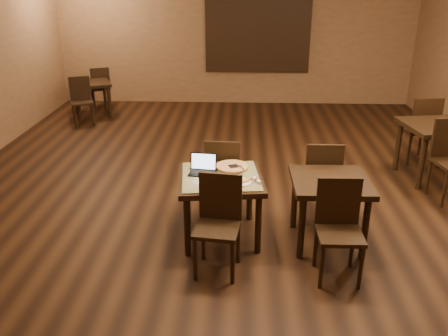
{
  "coord_description": "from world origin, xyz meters",
  "views": [
    {
      "loc": [
        0.23,
        -5.96,
        2.85
      ],
      "look_at": [
        0.02,
        -1.13,
        0.85
      ],
      "focal_mm": 38.0,
      "sensor_mm": 36.0,
      "label": 1
    }
  ],
  "objects_px": {
    "laptop": "(203,168)",
    "other_table_a": "(436,134)",
    "tiled_table": "(221,184)",
    "chair_main_near": "(219,218)",
    "other_table_b": "(91,88)",
    "other_table_c_chair_far": "(322,176)",
    "other_table_a_chair_far": "(421,126)",
    "other_table_b_chair_far": "(100,86)",
    "other_table_c_chair_near": "(339,223)",
    "other_table_c": "(330,190)",
    "pizza_pan": "(232,167)",
    "chair_main_far": "(223,171)",
    "other_table_b_chair_near": "(81,98)"
  },
  "relations": [
    {
      "from": "other_table_b",
      "to": "other_table_c_chair_near",
      "type": "relative_size",
      "value": 1.01
    },
    {
      "from": "other_table_b_chair_near",
      "to": "other_table_b_chair_far",
      "type": "height_order",
      "value": "same"
    },
    {
      "from": "other_table_a_chair_far",
      "to": "other_table_c_chair_far",
      "type": "height_order",
      "value": "other_table_a_chair_far"
    },
    {
      "from": "other_table_b",
      "to": "other_table_c_chair_far",
      "type": "bearing_deg",
      "value": -70.41
    },
    {
      "from": "chair_main_far",
      "to": "other_table_c_chair_far",
      "type": "distance_m",
      "value": 1.21
    },
    {
      "from": "other_table_c",
      "to": "tiled_table",
      "type": "bearing_deg",
      "value": 175.3
    },
    {
      "from": "other_table_a",
      "to": "other_table_c",
      "type": "bearing_deg",
      "value": -143.45
    },
    {
      "from": "other_table_a_chair_far",
      "to": "other_table_c_chair_near",
      "type": "xyz_separation_m",
      "value": [
        -1.84,
        -3.12,
        -0.04
      ]
    },
    {
      "from": "chair_main_far",
      "to": "other_table_c",
      "type": "xyz_separation_m",
      "value": [
        1.2,
        -0.69,
        0.09
      ]
    },
    {
      "from": "chair_main_near",
      "to": "other_table_a_chair_far",
      "type": "xyz_separation_m",
      "value": [
        3.03,
        3.07,
        0.04
      ]
    },
    {
      "from": "chair_main_near",
      "to": "other_table_c",
      "type": "xyz_separation_m",
      "value": [
        1.19,
        0.53,
        0.08
      ]
    },
    {
      "from": "other_table_b",
      "to": "other_table_c_chair_near",
      "type": "height_order",
      "value": "other_table_c_chair_near"
    },
    {
      "from": "pizza_pan",
      "to": "other_table_b",
      "type": "xyz_separation_m",
      "value": [
        -3.1,
        4.65,
        -0.16
      ]
    },
    {
      "from": "chair_main_far",
      "to": "other_table_a_chair_far",
      "type": "height_order",
      "value": "other_table_a_chair_far"
    },
    {
      "from": "tiled_table",
      "to": "chair_main_far",
      "type": "relative_size",
      "value": 1.03
    },
    {
      "from": "tiled_table",
      "to": "other_table_a_chair_far",
      "type": "xyz_separation_m",
      "value": [
        3.04,
        2.46,
        -0.05
      ]
    },
    {
      "from": "pizza_pan",
      "to": "other_table_c",
      "type": "height_order",
      "value": "other_table_c"
    },
    {
      "from": "other_table_c_chair_near",
      "to": "tiled_table",
      "type": "bearing_deg",
      "value": 150.0
    },
    {
      "from": "other_table_c_chair_far",
      "to": "other_table_b_chair_near",
      "type": "bearing_deg",
      "value": -43.3
    },
    {
      "from": "pizza_pan",
      "to": "laptop",
      "type": "bearing_deg",
      "value": -156.03
    },
    {
      "from": "other_table_b_chair_far",
      "to": "laptop",
      "type": "bearing_deg",
      "value": 93.13
    },
    {
      "from": "chair_main_far",
      "to": "other_table_b_chair_far",
      "type": "xyz_separation_m",
      "value": [
        -2.94,
        4.83,
        -0.03
      ]
    },
    {
      "from": "laptop",
      "to": "other_table_a",
      "type": "height_order",
      "value": "laptop"
    },
    {
      "from": "pizza_pan",
      "to": "other_table_c_chair_far",
      "type": "height_order",
      "value": "other_table_c_chair_far"
    },
    {
      "from": "laptop",
      "to": "other_table_b",
      "type": "xyz_separation_m",
      "value": [
        -2.78,
        4.8,
        -0.21
      ]
    },
    {
      "from": "other_table_a_chair_far",
      "to": "other_table_b",
      "type": "xyz_separation_m",
      "value": [
        -6.02,
        2.44,
        -0.01
      ]
    },
    {
      "from": "chair_main_far",
      "to": "laptop",
      "type": "relative_size",
      "value": 3.06
    },
    {
      "from": "tiled_table",
      "to": "chair_main_near",
      "type": "height_order",
      "value": "chair_main_near"
    },
    {
      "from": "other_table_b_chair_far",
      "to": "other_table_c_chair_near",
      "type": "distance_m",
      "value": 7.38
    },
    {
      "from": "tiled_table",
      "to": "other_table_c",
      "type": "bearing_deg",
      "value": -10.3
    },
    {
      "from": "other_table_a_chair_far",
      "to": "other_table_c_chair_far",
      "type": "bearing_deg",
      "value": 37.0
    },
    {
      "from": "other_table_a_chair_far",
      "to": "other_table_b_chair_near",
      "type": "distance_m",
      "value": 6.34
    },
    {
      "from": "chair_main_near",
      "to": "other_table_a_chair_far",
      "type": "relative_size",
      "value": 0.93
    },
    {
      "from": "other_table_b_chair_near",
      "to": "laptop",
      "type": "bearing_deg",
      "value": -80.5
    },
    {
      "from": "other_table_b_chair_near",
      "to": "pizza_pan",
      "type": "bearing_deg",
      "value": -76.67
    },
    {
      "from": "other_table_a",
      "to": "other_table_c",
      "type": "distance_m",
      "value": 2.64
    },
    {
      "from": "tiled_table",
      "to": "chair_main_near",
      "type": "distance_m",
      "value": 0.62
    },
    {
      "from": "pizza_pan",
      "to": "other_table_c_chair_far",
      "type": "relative_size",
      "value": 0.33
    },
    {
      "from": "other_table_b_chair_near",
      "to": "other_table_c_chair_far",
      "type": "relative_size",
      "value": 0.93
    },
    {
      "from": "other_table_a",
      "to": "other_table_a_chair_far",
      "type": "distance_m",
      "value": 0.64
    },
    {
      "from": "chair_main_near",
      "to": "other_table_c_chair_far",
      "type": "xyz_separation_m",
      "value": [
        1.19,
        1.12,
        -0.0
      ]
    },
    {
      "from": "other_table_a",
      "to": "other_table_c_chair_near",
      "type": "relative_size",
      "value": 1.02
    },
    {
      "from": "other_table_b",
      "to": "chair_main_far",
      "type": "bearing_deg",
      "value": -79.23
    },
    {
      "from": "tiled_table",
      "to": "other_table_b",
      "type": "relative_size",
      "value": 1.0
    },
    {
      "from": "chair_main_far",
      "to": "laptop",
      "type": "distance_m",
      "value": 0.61
    },
    {
      "from": "chair_main_near",
      "to": "laptop",
      "type": "relative_size",
      "value": 3.12
    },
    {
      "from": "tiled_table",
      "to": "other_table_a",
      "type": "bearing_deg",
      "value": 24.52
    },
    {
      "from": "chair_main_near",
      "to": "pizza_pan",
      "type": "xyz_separation_m",
      "value": [
        0.11,
        0.85,
        0.2
      ]
    },
    {
      "from": "laptop",
      "to": "other_table_a_chair_far",
      "type": "xyz_separation_m",
      "value": [
        3.24,
        2.36,
        -0.21
      ]
    },
    {
      "from": "other_table_a",
      "to": "other_table_b_chair_far",
      "type": "bearing_deg",
      "value": 139.06
    }
  ]
}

